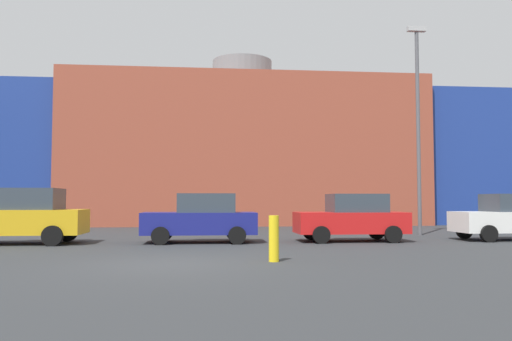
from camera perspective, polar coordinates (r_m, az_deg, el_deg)
ground_plane at (r=12.25m, az=-9.55°, el=-10.06°), size 200.00×200.00×0.00m
building_backdrop at (r=35.01m, az=-1.53°, el=1.54°), size 33.52×11.72×10.90m
parked_car_1 at (r=19.18m, az=-24.39°, el=-4.58°), size 4.30×2.11×1.86m
parked_car_2 at (r=18.18m, az=-6.03°, el=-5.21°), size 3.91×1.92×1.69m
parked_car_3 at (r=18.93m, az=10.47°, el=-5.11°), size 3.89×1.91×1.69m
parked_car_4 at (r=21.36m, az=26.04°, el=-4.61°), size 3.91×1.92×1.69m
bollard_yellow_0 at (r=12.49m, az=1.96°, el=-7.46°), size 0.24×0.24×1.09m
street_lamp at (r=23.24m, az=17.32°, el=5.59°), size 0.80×0.24×8.90m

